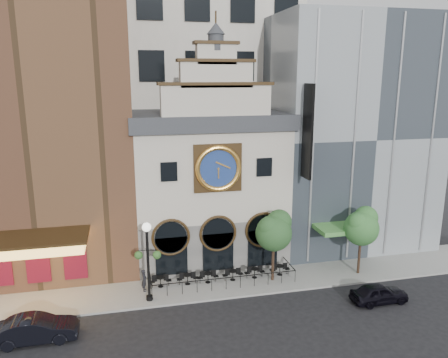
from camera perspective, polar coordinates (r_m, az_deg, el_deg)
name	(u,v)px	position (r m, az deg, el deg)	size (l,w,h in m)	color
ground	(230,299)	(31.53, 0.81, -15.42)	(120.00, 120.00, 0.00)	black
sidewalk	(222,282)	(33.65, -0.24, -13.32)	(44.00, 5.00, 0.15)	gray
clock_building	(208,181)	(36.30, -2.12, -0.20)	(12.60, 8.78, 18.65)	#605E5B
theater_building	(39,110)	(37.43, -23.03, 8.34)	(14.00, 15.60, 25.00)	brown
retail_building	(341,132)	(42.06, 14.99, 5.99)	(14.00, 14.40, 20.00)	gray
office_tower	(184,28)	(47.57, -5.23, 19.08)	(20.00, 16.00, 40.00)	beige
cafe_railing	(222,276)	(33.42, -0.24, -12.52)	(10.60, 2.60, 0.90)	black
bistro_0	(160,281)	(32.96, -8.30, -13.03)	(1.58, 0.68, 0.90)	black
bistro_1	(188,278)	(33.11, -4.78, -12.81)	(1.58, 0.68, 0.90)	black
bistro_2	(208,277)	(33.26, -2.11, -12.64)	(1.58, 0.68, 0.90)	black
bistro_3	(233,274)	(33.61, 1.16, -12.34)	(1.58, 0.68, 0.90)	black
bistro_4	(255,272)	(34.04, 4.01, -12.03)	(1.58, 0.68, 0.90)	black
bistro_5	(280,269)	(34.68, 7.30, -11.61)	(1.58, 0.68, 0.90)	black
car_right	(379,293)	(32.62, 19.60, -13.88)	(1.59, 3.96, 1.35)	black
car_left	(36,329)	(29.04, -23.33, -17.56)	(1.64, 4.71, 1.55)	black
pedestrian	(144,280)	(32.45, -10.38, -12.87)	(0.59, 0.39, 1.63)	black
lamppost	(148,253)	(30.07, -9.95, -9.49)	(1.77, 0.79, 5.59)	black
tree_left	(274,230)	(32.56, 6.58, -6.64)	(2.80, 2.70, 5.39)	#382619
tree_right	(362,225)	(35.10, 17.56, -5.81)	(2.76, 2.65, 5.31)	#382619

